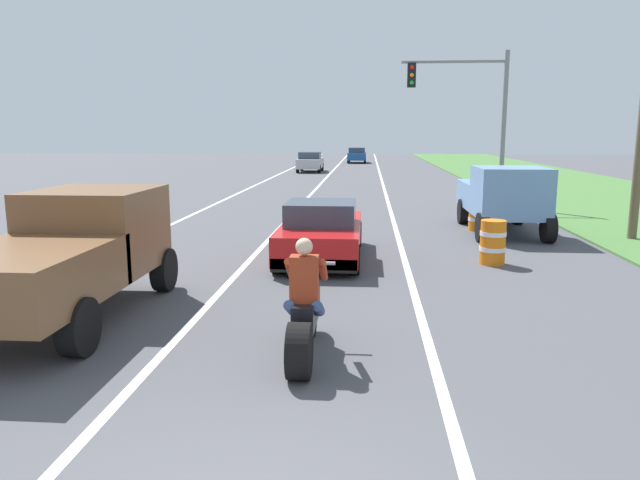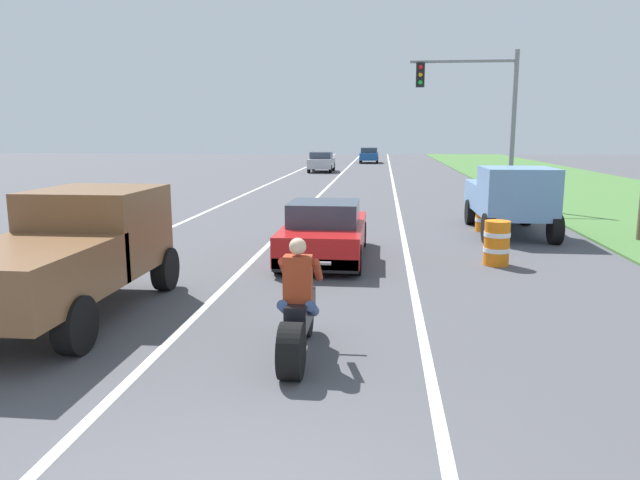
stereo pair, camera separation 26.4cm
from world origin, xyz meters
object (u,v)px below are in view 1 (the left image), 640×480
object	(u,v)px
motorcycle_with_rider	(304,316)
distant_car_far_ahead	(310,162)
pickup_truck_left_lane_brown	(71,250)
traffic_light_mast_near	(473,105)
construction_barrel_mid	(478,214)
pickup_truck_right_shoulder_light_blue	(502,195)
sports_car_red	(321,232)
distant_car_further_ahead	(357,155)
construction_barrel_nearest	(493,242)

from	to	relation	value
motorcycle_with_rider	distant_car_far_ahead	xyz separation A→B (m)	(-3.56, 37.84, 0.18)
pickup_truck_left_lane_brown	motorcycle_with_rider	bearing A→B (deg)	-21.55
pickup_truck_left_lane_brown	traffic_light_mast_near	world-z (taller)	traffic_light_mast_near
construction_barrel_mid	traffic_light_mast_near	bearing A→B (deg)	83.59
pickup_truck_right_shoulder_light_blue	traffic_light_mast_near	distance (m)	6.56
pickup_truck_right_shoulder_light_blue	construction_barrel_mid	world-z (taller)	pickup_truck_right_shoulder_light_blue
motorcycle_with_rider	construction_barrel_mid	xyz separation A→B (m)	(4.14, 10.84, -0.09)
motorcycle_with_rider	sports_car_red	distance (m)	6.35
distant_car_further_ahead	motorcycle_with_rider	bearing A→B (deg)	-89.68
distant_car_far_ahead	pickup_truck_left_lane_brown	bearing A→B (deg)	-90.47
sports_car_red	construction_barrel_mid	world-z (taller)	sports_car_red
traffic_light_mast_near	distant_car_far_ahead	bearing A→B (deg)	111.37
pickup_truck_left_lane_brown	distant_car_further_ahead	world-z (taller)	pickup_truck_left_lane_brown
motorcycle_with_rider	distant_car_far_ahead	size ratio (longest dim) A/B	0.55
motorcycle_with_rider	pickup_truck_left_lane_brown	distance (m)	4.18
pickup_truck_right_shoulder_light_blue	construction_barrel_nearest	bearing A→B (deg)	-104.44
pickup_truck_right_shoulder_light_blue	pickup_truck_left_lane_brown	bearing A→B (deg)	-133.60
construction_barrel_nearest	distant_car_far_ahead	size ratio (longest dim) A/B	0.25
distant_car_further_ahead	construction_barrel_nearest	bearing A→B (deg)	-85.11
pickup_truck_left_lane_brown	construction_barrel_mid	bearing A→B (deg)	49.32
traffic_light_mast_near	construction_barrel_mid	bearing A→B (deg)	-96.41
motorcycle_with_rider	traffic_light_mast_near	size ratio (longest dim) A/B	0.37
traffic_light_mast_near	construction_barrel_mid	distance (m)	6.67
sports_car_red	traffic_light_mast_near	distance (m)	11.83
motorcycle_with_rider	construction_barrel_nearest	bearing A→B (deg)	59.27
pickup_truck_left_lane_brown	distant_car_far_ahead	world-z (taller)	pickup_truck_left_lane_brown
motorcycle_with_rider	traffic_light_mast_near	bearing A→B (deg)	73.85
pickup_truck_right_shoulder_light_blue	construction_barrel_mid	distance (m)	0.91
pickup_truck_left_lane_brown	traffic_light_mast_near	distance (m)	17.53
motorcycle_with_rider	construction_barrel_nearest	size ratio (longest dim) A/B	2.21
distant_car_far_ahead	motorcycle_with_rider	bearing A→B (deg)	-84.62
construction_barrel_mid	distant_car_far_ahead	size ratio (longest dim) A/B	0.25
pickup_truck_right_shoulder_light_blue	distant_car_further_ahead	size ratio (longest dim) A/B	1.20
distant_car_further_ahead	traffic_light_mast_near	bearing A→B (deg)	-81.82
sports_car_red	distant_car_further_ahead	size ratio (longest dim) A/B	1.08
pickup_truck_right_shoulder_light_blue	distant_car_further_ahead	xyz separation A→B (m)	(-5.07, 41.22, -0.33)
pickup_truck_right_shoulder_light_blue	distant_car_far_ahead	size ratio (longest dim) A/B	1.20
motorcycle_with_rider	pickup_truck_left_lane_brown	bearing A→B (deg)	158.45
traffic_light_mast_near	construction_barrel_nearest	size ratio (longest dim) A/B	6.00
pickup_truck_left_lane_brown	distant_car_further_ahead	distance (m)	50.42
traffic_light_mast_near	motorcycle_with_rider	bearing A→B (deg)	-106.15
traffic_light_mast_near	distant_car_far_ahead	size ratio (longest dim) A/B	1.50
construction_barrel_nearest	construction_barrel_mid	distance (m)	4.78
motorcycle_with_rider	pickup_truck_left_lane_brown	xyz separation A→B (m)	(-3.86, 1.53, 0.51)
pickup_truck_left_lane_brown	construction_barrel_nearest	world-z (taller)	pickup_truck_left_lane_brown
pickup_truck_right_shoulder_light_blue	motorcycle_with_rider	bearing A→B (deg)	-114.27
sports_car_red	traffic_light_mast_near	size ratio (longest dim) A/B	0.72
pickup_truck_left_lane_brown	construction_barrel_mid	size ratio (longest dim) A/B	4.80
sports_car_red	pickup_truck_left_lane_brown	size ratio (longest dim) A/B	0.90
motorcycle_with_rider	distant_car_far_ahead	world-z (taller)	motorcycle_with_rider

